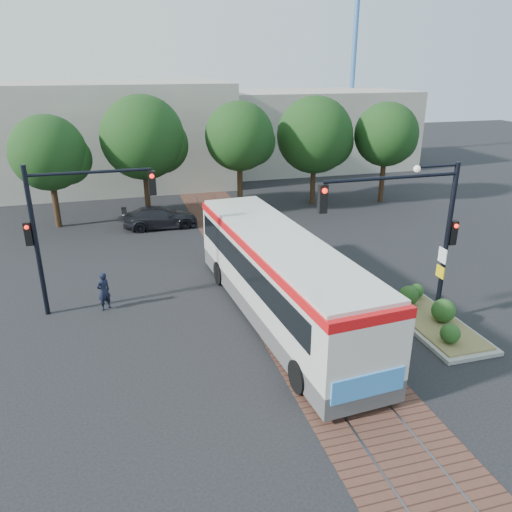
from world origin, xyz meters
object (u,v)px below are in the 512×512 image
at_px(signal_pole_main, 420,222).
at_px(parked_car, 160,217).
at_px(city_bus, 279,274).
at_px(officer, 104,291).
at_px(traffic_island, 431,316).
at_px(signal_pole_left, 65,219).

height_order(signal_pole_main, parked_car, signal_pole_main).
bearing_deg(city_bus, officer, 153.55).
height_order(traffic_island, parked_car, parked_car).
bearing_deg(city_bus, signal_pole_left, 155.09).
relative_size(city_bus, traffic_island, 2.46).
bearing_deg(traffic_island, signal_pole_left, 159.64).
bearing_deg(signal_pole_main, signal_pole_left, 158.55).
xyz_separation_m(signal_pole_main, signal_pole_left, (-12.23, 4.80, -0.29)).
distance_m(traffic_island, parked_car, 17.42).
bearing_deg(signal_pole_left, traffic_island, -20.36).
bearing_deg(signal_pole_left, city_bus, -20.43).
distance_m(city_bus, signal_pole_left, 8.43).
bearing_deg(signal_pole_left, parked_car, 66.64).
relative_size(traffic_island, officer, 3.23).
bearing_deg(parked_car, signal_pole_main, -152.24).
bearing_deg(officer, city_bus, 123.43).
distance_m(signal_pole_left, parked_car, 11.49).
relative_size(city_bus, parked_car, 2.86).
distance_m(city_bus, parked_car, 13.46).
bearing_deg(officer, parked_car, -142.16).
bearing_deg(city_bus, parked_car, 99.80).
relative_size(signal_pole_main, parked_car, 1.34).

